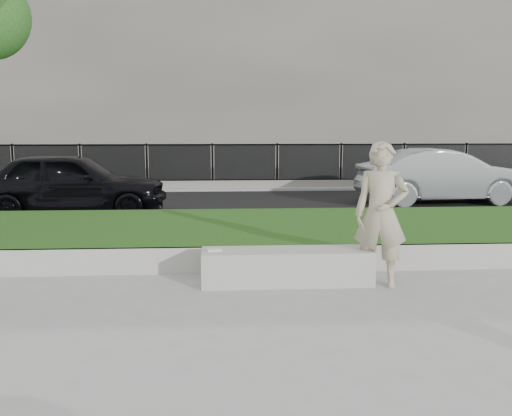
{
  "coord_description": "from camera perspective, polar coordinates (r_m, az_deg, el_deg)",
  "views": [
    {
      "loc": [
        -0.34,
        -7.35,
        2.2
      ],
      "look_at": [
        0.2,
        1.2,
        0.96
      ],
      "focal_mm": 40.0,
      "sensor_mm": 36.0,
      "label": 1
    }
  ],
  "objects": [
    {
      "name": "book",
      "position": [
        7.94,
        -4.21,
        -4.18
      ],
      "size": [
        0.23,
        0.19,
        0.02
      ],
      "primitive_type": "cube",
      "rotation": [
        0.0,
        0.0,
        0.22
      ],
      "color": "beige",
      "rests_on": "stone_bench"
    },
    {
      "name": "building_facade",
      "position": [
        27.49,
        -2.96,
        14.06
      ],
      "size": [
        34.0,
        10.0,
        10.0
      ],
      "primitive_type": "cube",
      "color": "#5C5951",
      "rests_on": "ground"
    },
    {
      "name": "ground",
      "position": [
        7.68,
        -0.9,
        -8.44
      ],
      "size": [
        90.0,
        90.0,
        0.0
      ],
      "primitive_type": "plane",
      "color": "gray",
      "rests_on": "ground"
    },
    {
      "name": "far_pavement",
      "position": [
        20.46,
        -2.63,
        2.21
      ],
      "size": [
        34.0,
        3.0,
        0.12
      ],
      "primitive_type": "cube",
      "color": "gray",
      "rests_on": "ground"
    },
    {
      "name": "grass_bank",
      "position": [
        10.54,
        -1.68,
        -2.72
      ],
      "size": [
        34.0,
        4.0,
        0.4
      ],
      "primitive_type": "cube",
      "color": "#12340D",
      "rests_on": "ground"
    },
    {
      "name": "grass_kerb",
      "position": [
        8.63,
        -1.23,
        -5.19
      ],
      "size": [
        34.0,
        0.08,
        0.4
      ],
      "primitive_type": "cube",
      "color": "#A6A39B",
      "rests_on": "ground"
    },
    {
      "name": "car_silver",
      "position": [
        16.81,
        18.12,
        3.04
      ],
      "size": [
        4.74,
        1.97,
        1.52
      ],
      "primitive_type": "imported",
      "rotation": [
        0.0,
        0.0,
        1.65
      ],
      "color": "#9EA1A6",
      "rests_on": "street"
    },
    {
      "name": "iron_fence",
      "position": [
        19.42,
        -2.59,
        3.32
      ],
      "size": [
        32.0,
        0.3,
        1.5
      ],
      "color": "slate",
      "rests_on": "far_pavement"
    },
    {
      "name": "man",
      "position": [
        8.0,
        12.39,
        -0.62
      ],
      "size": [
        0.84,
        0.67,
        1.99
      ],
      "primitive_type": "imported",
      "rotation": [
        0.0,
        0.0,
        -0.31
      ],
      "color": "tan",
      "rests_on": "ground"
    },
    {
      "name": "street",
      "position": [
        16.0,
        -2.34,
        0.38
      ],
      "size": [
        34.0,
        7.0,
        0.04
      ],
      "primitive_type": "cube",
      "color": "black",
      "rests_on": "ground"
    },
    {
      "name": "stone_bench",
      "position": [
        8.04,
        3.11,
        -5.87
      ],
      "size": [
        2.38,
        0.59,
        0.49
      ],
      "primitive_type": "cube",
      "color": "#A6A39B",
      "rests_on": "ground"
    },
    {
      "name": "car_dark",
      "position": [
        14.47,
        -18.06,
        2.34
      ],
      "size": [
        4.63,
        1.98,
        1.56
      ],
      "primitive_type": "imported",
      "rotation": [
        0.0,
        0.0,
        1.6
      ],
      "color": "black",
      "rests_on": "street"
    }
  ]
}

